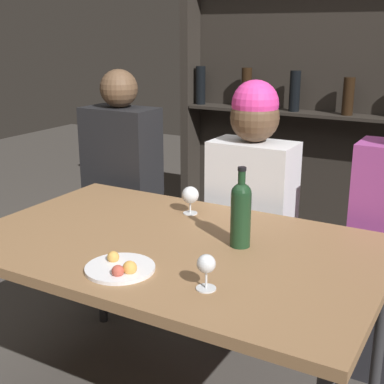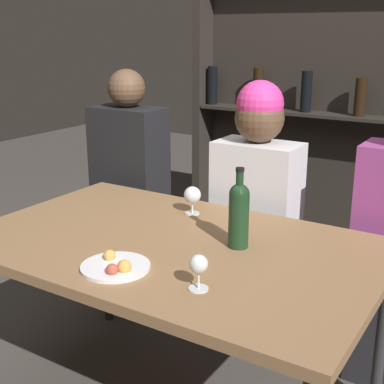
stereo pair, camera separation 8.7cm
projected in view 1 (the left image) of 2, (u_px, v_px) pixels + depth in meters
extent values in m
cube|color=olive|center=(173.00, 246.00, 1.93)|extent=(1.48, 0.93, 0.04)
cylinder|color=#2D2D30|center=(101.00, 260.00, 2.69)|extent=(0.04, 0.04, 0.69)
cylinder|color=#2D2D30|center=(380.00, 332.00, 2.05)|extent=(0.04, 0.04, 0.69)
cube|color=#28231E|center=(325.00, 104.00, 3.39)|extent=(1.86, 0.02, 2.01)
cube|color=#28231E|center=(190.00, 97.00, 3.74)|extent=(0.06, 0.18, 2.01)
cube|color=#28231E|center=(320.00, 115.00, 3.32)|extent=(1.78, 0.18, 0.02)
cylinder|color=black|center=(201.00, 85.00, 3.68)|extent=(0.07, 0.07, 0.26)
cylinder|color=black|center=(246.00, 88.00, 3.52)|extent=(0.07, 0.07, 0.26)
cylinder|color=black|center=(295.00, 91.00, 3.35)|extent=(0.07, 0.07, 0.25)
cylinder|color=black|center=(348.00, 96.00, 3.20)|extent=(0.07, 0.07, 0.23)
cylinder|color=#19381E|center=(241.00, 220.00, 1.86)|extent=(0.07, 0.07, 0.19)
sphere|color=#19381E|center=(241.00, 193.00, 1.83)|extent=(0.07, 0.07, 0.07)
cylinder|color=#19381E|center=(242.00, 182.00, 1.82)|extent=(0.03, 0.03, 0.08)
cylinder|color=black|center=(242.00, 169.00, 1.80)|extent=(0.03, 0.03, 0.01)
cylinder|color=silver|center=(190.00, 213.00, 2.22)|extent=(0.06, 0.06, 0.00)
cylinder|color=silver|center=(190.00, 206.00, 2.21)|extent=(0.01, 0.01, 0.06)
sphere|color=silver|center=(190.00, 195.00, 2.19)|extent=(0.07, 0.07, 0.07)
cylinder|color=silver|center=(206.00, 288.00, 1.57)|extent=(0.06, 0.06, 0.00)
cylinder|color=silver|center=(206.00, 278.00, 1.56)|extent=(0.01, 0.01, 0.06)
sphere|color=silver|center=(206.00, 264.00, 1.55)|extent=(0.06, 0.06, 0.06)
cylinder|color=white|center=(120.00, 268.00, 1.69)|extent=(0.22, 0.22, 0.01)
sphere|color=#B74C3D|center=(118.00, 271.00, 1.63)|extent=(0.04, 0.04, 0.04)
sphere|color=gold|center=(130.00, 268.00, 1.65)|extent=(0.05, 0.05, 0.05)
sphere|color=gold|center=(113.00, 257.00, 1.73)|extent=(0.04, 0.04, 0.04)
cube|color=#26262B|center=(126.00, 262.00, 2.95)|extent=(0.34, 0.22, 0.45)
cube|color=black|center=(122.00, 168.00, 2.80)|extent=(0.38, 0.22, 0.63)
sphere|color=brown|center=(119.00, 88.00, 2.68)|extent=(0.19, 0.19, 0.19)
cube|color=#26262B|center=(249.00, 293.00, 2.60)|extent=(0.34, 0.22, 0.45)
cube|color=white|center=(252.00, 198.00, 2.46)|extent=(0.38, 0.22, 0.52)
sphere|color=brown|center=(255.00, 117.00, 2.35)|extent=(0.22, 0.22, 0.22)
sphere|color=#EA3893|center=(255.00, 104.00, 2.34)|extent=(0.21, 0.21, 0.21)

